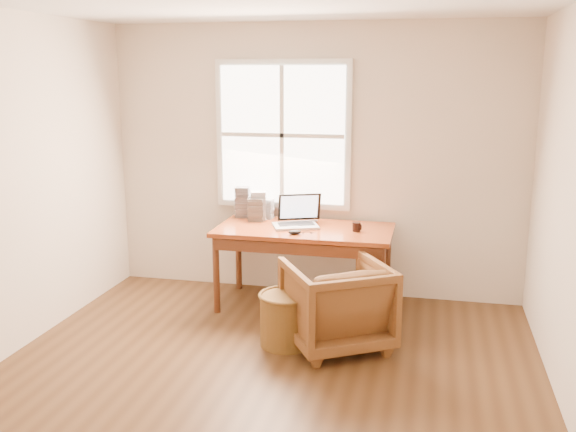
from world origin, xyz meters
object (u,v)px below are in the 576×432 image
armchair (337,304)px  coffee_mug (356,227)px  desk (304,230)px  laptop (296,209)px  cd_stack_a (258,206)px  wicker_stool (286,320)px

armchair → coffee_mug: bearing=-124.4°
armchair → coffee_mug: coffee_mug is taller
desk → armchair: desk is taller
armchair → laptop: (-0.52, 0.84, 0.57)m
laptop → cd_stack_a: (-0.41, 0.20, -0.03)m
desk → cd_stack_a: size_ratio=5.80×
cd_stack_a → laptop: bearing=-26.2°
wicker_stool → laptop: size_ratio=0.89×
cd_stack_a → desk: bearing=-23.3°
armchair → coffee_mug: size_ratio=9.60×
armchair → laptop: laptop is taller
desk → cd_stack_a: bearing=156.7°
desk → wicker_stool: size_ratio=3.84×
coffee_mug → desk: bearing=178.9°
cd_stack_a → armchair: bearing=-48.5°
desk → wicker_stool: desk is taller
desk → coffee_mug: (0.48, -0.02, 0.06)m
desk → coffee_mug: bearing=-2.5°
desk → armchair: (0.43, -0.83, -0.38)m
desk → laptop: bearing=171.5°
cd_stack_a → wicker_stool: bearing=-64.5°
desk → coffee_mug: size_ratio=19.98×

